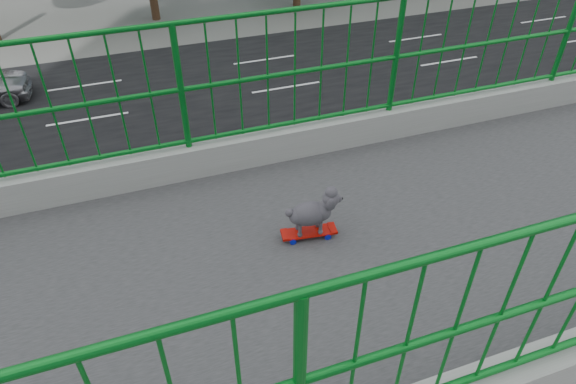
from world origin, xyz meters
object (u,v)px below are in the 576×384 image
(skateboard, at_px, (309,233))
(poodle, at_px, (313,211))
(car_1, at_px, (283,174))
(car_0, at_px, (468,209))

(skateboard, distance_m, poodle, 0.22)
(poodle, distance_m, car_1, 11.41)
(car_0, bearing_deg, poodle, -51.05)
(poodle, bearing_deg, car_1, 170.70)
(car_0, bearing_deg, car_1, -126.46)
(skateboard, distance_m, car_1, 11.30)
(skateboard, xyz_separation_m, car_1, (-8.96, 2.82, -6.28))
(skateboard, relative_size, poodle, 1.01)
(car_0, xyz_separation_m, car_1, (-3.20, -4.33, 0.04))
(car_0, relative_size, car_1, 0.92)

